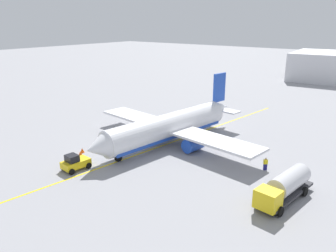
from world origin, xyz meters
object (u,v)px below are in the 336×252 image
pushback_tug (75,163)px  safety_cone_wingtip (82,150)px  refueling_worker (265,164)px  airplane (170,127)px  fuel_tanker (285,186)px  safety_cone_nose (80,153)px

pushback_tug → safety_cone_wingtip: bearing=-137.0°
refueling_worker → pushback_tug: bearing=-52.6°
pushback_tug → airplane: bearing=166.0°
pushback_tug → safety_cone_wingtip: 6.02m
airplane → refueling_worker: (0.36, 16.21, -1.98)m
fuel_tanker → refueling_worker: size_ratio=5.73×
pushback_tug → safety_cone_nose: bearing=-135.5°
fuel_tanker → safety_cone_wingtip: (4.58, -28.89, -1.35)m
refueling_worker → safety_cone_nose: 26.42m
fuel_tanker → safety_cone_nose: size_ratio=16.25×
fuel_tanker → refueling_worker: (-6.42, -4.68, -0.89)m
airplane → refueling_worker: bearing=88.7°
safety_cone_wingtip → pushback_tug: bearing=43.0°
fuel_tanker → safety_cone_wingtip: fuel_tanker is taller
fuel_tanker → safety_cone_wingtip: 29.28m
fuel_tanker → refueling_worker: 7.99m
safety_cone_nose → safety_cone_wingtip: size_ratio=0.82×
refueling_worker → safety_cone_nose: bearing=-63.4°
airplane → safety_cone_wingtip: bearing=-35.2°
fuel_tanker → refueling_worker: bearing=-143.9°
fuel_tanker → pushback_tug: fuel_tanker is taller
safety_cone_nose → safety_cone_wingtip: bearing=-144.6°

